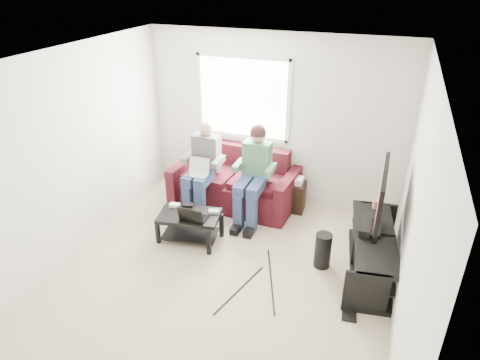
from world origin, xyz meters
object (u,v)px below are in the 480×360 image
subwoofer (323,250)px  end_table (295,195)px  coffee_table (190,221)px  tv (381,197)px  sofa (236,184)px  tv_stand (372,254)px

subwoofer → end_table: size_ratio=0.83×
coffee_table → tv: 2.50m
tv → subwoofer: tv is taller
coffee_table → subwoofer: size_ratio=1.91×
sofa → tv: 2.44m
subwoofer → end_table: (-0.66, 1.23, 0.02)m
sofa → subwoofer: bearing=-35.4°
tv_stand → subwoofer: tv_stand is taller
tv_stand → end_table: 1.66m
end_table → sofa: bearing=-173.9°
sofa → end_table: size_ratio=3.45×
sofa → subwoofer: 1.95m
sofa → coffee_table: size_ratio=2.16×
tv → coffee_table: bearing=-173.5°
sofa → tv_stand: size_ratio=1.16×
tv → subwoofer: 0.98m
subwoofer → end_table: bearing=118.2°
coffee_table → tv_stand: bearing=4.1°
tv_stand → subwoofer: size_ratio=3.57×
sofa → coffee_table: bearing=-100.9°
subwoofer → coffee_table: bearing=-178.4°
tv → tv_stand: bearing=-88.5°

